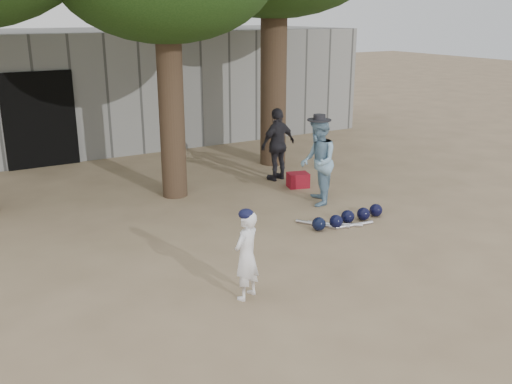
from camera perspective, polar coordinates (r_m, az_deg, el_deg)
ground at (r=7.62m, az=-0.16°, el=-9.50°), size 70.00×70.00×0.00m
boy_player at (r=7.12m, az=-0.97°, el=-6.37°), size 0.50×0.44×1.15m
spectator_blue at (r=10.62m, az=6.21°, el=3.01°), size 0.93×0.99×1.63m
spectator_dark at (r=12.17m, az=2.21°, el=4.78°), size 0.97×0.55×1.55m
red_bag at (r=11.80m, az=4.22°, el=1.20°), size 0.49×0.42×0.30m
back_building at (r=16.68m, az=-18.38°, el=9.93°), size 16.00×5.24×3.00m
helmet_row at (r=9.88m, az=9.27°, el=-2.49°), size 1.51×0.33×0.23m
bat_pile at (r=9.76m, az=7.90°, el=-3.23°), size 1.12×0.79×0.06m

